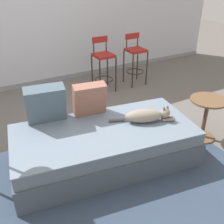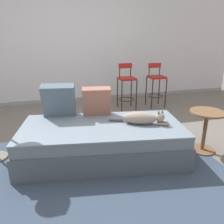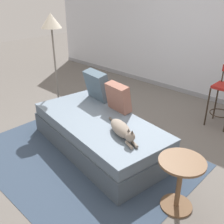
{
  "view_description": "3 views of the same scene",
  "coord_description": "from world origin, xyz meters",
  "px_view_note": "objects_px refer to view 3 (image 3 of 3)",
  "views": [
    {
      "loc": [
        -1.08,
        -2.51,
        1.97
      ],
      "look_at": [
        0.15,
        -0.3,
        0.55
      ],
      "focal_mm": 42.0,
      "sensor_mm": 36.0,
      "label": 1
    },
    {
      "loc": [
        -0.52,
        -2.81,
        1.47
      ],
      "look_at": [
        0.15,
        -0.3,
        0.55
      ],
      "focal_mm": 35.0,
      "sensor_mm": 36.0,
      "label": 2
    },
    {
      "loc": [
        2.21,
        -2.46,
        2.01
      ],
      "look_at": [
        0.15,
        -0.3,
        0.55
      ],
      "focal_mm": 42.0,
      "sensor_mm": 36.0,
      "label": 3
    }
  ],
  "objects_px": {
    "bar_stool_near_window": "(224,95)",
    "floor_lamp": "(52,31)",
    "throw_pillow_corner": "(97,85)",
    "side_table": "(180,178)",
    "cat": "(122,129)",
    "couch": "(99,133)",
    "throw_pillow_middle": "(118,97)"
  },
  "relations": [
    {
      "from": "throw_pillow_middle",
      "to": "floor_lamp",
      "type": "bearing_deg",
      "value": -176.73
    },
    {
      "from": "couch",
      "to": "side_table",
      "type": "distance_m",
      "value": 1.35
    },
    {
      "from": "couch",
      "to": "cat",
      "type": "xyz_separation_m",
      "value": [
        0.49,
        -0.09,
        0.29
      ]
    },
    {
      "from": "bar_stool_near_window",
      "to": "floor_lamp",
      "type": "bearing_deg",
      "value": -146.51
    },
    {
      "from": "floor_lamp",
      "to": "throw_pillow_middle",
      "type": "bearing_deg",
      "value": 3.27
    },
    {
      "from": "couch",
      "to": "bar_stool_near_window",
      "type": "height_order",
      "value": "bar_stool_near_window"
    },
    {
      "from": "side_table",
      "to": "couch",
      "type": "bearing_deg",
      "value": 171.41
    },
    {
      "from": "throw_pillow_middle",
      "to": "cat",
      "type": "relative_size",
      "value": 0.57
    },
    {
      "from": "side_table",
      "to": "bar_stool_near_window",
      "type": "bearing_deg",
      "value": 102.04
    },
    {
      "from": "cat",
      "to": "bar_stool_near_window",
      "type": "xyz_separation_m",
      "value": [
        0.42,
        1.86,
        0.01
      ]
    },
    {
      "from": "couch",
      "to": "cat",
      "type": "bearing_deg",
      "value": -10.44
    },
    {
      "from": "cat",
      "to": "side_table",
      "type": "distance_m",
      "value": 0.86
    },
    {
      "from": "throw_pillow_middle",
      "to": "cat",
      "type": "xyz_separation_m",
      "value": [
        0.48,
        -0.46,
        -0.12
      ]
    },
    {
      "from": "bar_stool_near_window",
      "to": "floor_lamp",
      "type": "xyz_separation_m",
      "value": [
        -2.22,
        -1.47,
        0.86
      ]
    },
    {
      "from": "couch",
      "to": "floor_lamp",
      "type": "bearing_deg",
      "value": 167.16
    },
    {
      "from": "throw_pillow_middle",
      "to": "bar_stool_near_window",
      "type": "distance_m",
      "value": 1.66
    },
    {
      "from": "couch",
      "to": "throw_pillow_corner",
      "type": "height_order",
      "value": "throw_pillow_corner"
    },
    {
      "from": "throw_pillow_corner",
      "to": "throw_pillow_middle",
      "type": "xyz_separation_m",
      "value": [
        0.49,
        -0.07,
        -0.03
      ]
    },
    {
      "from": "throw_pillow_middle",
      "to": "side_table",
      "type": "height_order",
      "value": "throw_pillow_middle"
    },
    {
      "from": "throw_pillow_middle",
      "to": "floor_lamp",
      "type": "xyz_separation_m",
      "value": [
        -1.32,
        -0.08,
        0.75
      ]
    },
    {
      "from": "cat",
      "to": "bar_stool_near_window",
      "type": "bearing_deg",
      "value": 77.21
    },
    {
      "from": "couch",
      "to": "floor_lamp",
      "type": "xyz_separation_m",
      "value": [
        -1.31,
        0.3,
        1.16
      ]
    },
    {
      "from": "throw_pillow_middle",
      "to": "side_table",
      "type": "xyz_separation_m",
      "value": [
        1.32,
        -0.58,
        -0.27
      ]
    },
    {
      "from": "side_table",
      "to": "floor_lamp",
      "type": "bearing_deg",
      "value": 169.28
    },
    {
      "from": "throw_pillow_corner",
      "to": "throw_pillow_middle",
      "type": "distance_m",
      "value": 0.5
    },
    {
      "from": "throw_pillow_corner",
      "to": "side_table",
      "type": "height_order",
      "value": "throw_pillow_corner"
    },
    {
      "from": "throw_pillow_middle",
      "to": "couch",
      "type": "bearing_deg",
      "value": -90.97
    },
    {
      "from": "throw_pillow_middle",
      "to": "throw_pillow_corner",
      "type": "bearing_deg",
      "value": 171.41
    },
    {
      "from": "couch",
      "to": "cat",
      "type": "relative_size",
      "value": 3.03
    },
    {
      "from": "throw_pillow_corner",
      "to": "side_table",
      "type": "relative_size",
      "value": 0.82
    },
    {
      "from": "bar_stool_near_window",
      "to": "throw_pillow_corner",
      "type": "bearing_deg",
      "value": -136.54
    },
    {
      "from": "throw_pillow_corner",
      "to": "floor_lamp",
      "type": "bearing_deg",
      "value": -169.77
    }
  ]
}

